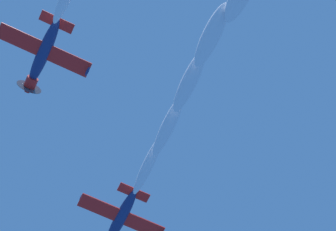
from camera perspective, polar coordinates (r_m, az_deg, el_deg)
airplane_lead at (r=70.96m, az=-4.01°, el=-8.57°), size 9.25×8.35×2.96m
airplane_left_wingman at (r=66.06m, az=-10.31°, el=5.00°), size 9.25×8.34×2.74m
smoke_trail_lead at (r=62.95m, az=4.36°, el=7.40°), size 3.30×30.84×5.81m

